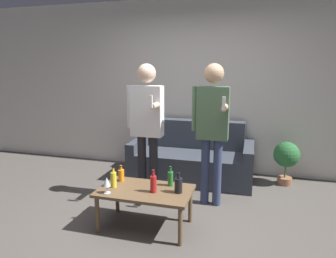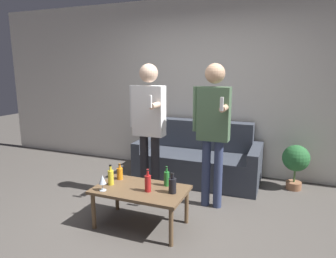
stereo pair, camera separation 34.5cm
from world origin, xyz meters
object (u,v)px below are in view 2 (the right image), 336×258
(coffee_table, at_px, (141,193))
(bottle_orange, at_px, (111,177))
(couch, at_px, (199,159))
(person_standing_left, at_px, (149,120))
(person_standing_right, at_px, (213,123))

(coffee_table, xyz_separation_m, bottle_orange, (-0.34, -0.02, 0.13))
(couch, distance_m, person_standing_left, 1.21)
(person_standing_right, bearing_deg, couch, 114.94)
(person_standing_right, bearing_deg, person_standing_left, -176.89)
(person_standing_left, xyz_separation_m, person_standing_right, (0.79, 0.04, 0.01))
(person_standing_left, bearing_deg, coffee_table, -72.25)
(bottle_orange, height_order, person_standing_right, person_standing_right)
(coffee_table, xyz_separation_m, person_standing_left, (-0.22, 0.68, 0.65))
(couch, relative_size, person_standing_right, 1.05)
(couch, relative_size, person_standing_left, 1.05)
(couch, distance_m, person_standing_right, 1.18)
(coffee_table, bearing_deg, person_standing_left, 107.75)
(bottle_orange, bearing_deg, couch, 71.83)
(couch, bearing_deg, person_standing_left, -114.35)
(couch, xyz_separation_m, coffee_table, (-0.18, -1.57, 0.07))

